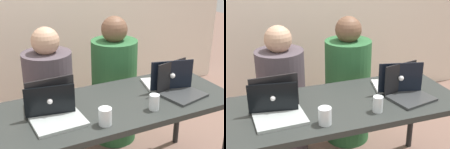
% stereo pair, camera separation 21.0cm
% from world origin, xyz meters
% --- Properties ---
extents(back_wall, '(4.50, 0.10, 2.40)m').
position_xyz_m(back_wall, '(0.00, 1.52, 1.20)').
color(back_wall, beige).
rests_on(back_wall, ground).
extents(desk, '(1.65, 0.69, 0.72)m').
position_xyz_m(desk, '(0.00, 0.00, 0.65)').
color(desk, '#2A2E2B').
rests_on(desk, ground).
extents(person_on_left, '(0.47, 0.47, 1.14)m').
position_xyz_m(person_on_left, '(-0.30, 0.63, 0.51)').
color(person_on_left, '#4D424A').
rests_on(person_on_left, ground).
extents(person_on_right, '(0.43, 0.43, 1.17)m').
position_xyz_m(person_on_right, '(0.30, 0.63, 0.52)').
color(person_on_right, '#2B6235').
rests_on(person_on_right, ground).
extents(laptop_front_right, '(0.32, 0.29, 0.23)m').
position_xyz_m(laptop_front_right, '(0.46, -0.08, 0.77)').
color(laptop_front_right, '#333537').
rests_on(laptop_front_right, desk).
extents(laptop_back_left, '(0.34, 0.26, 0.21)m').
position_xyz_m(laptop_back_left, '(-0.44, 0.07, 0.76)').
color(laptop_back_left, '#3B3B39').
rests_on(laptop_back_left, desk).
extents(laptop_front_left, '(0.32, 0.29, 0.24)m').
position_xyz_m(laptop_front_left, '(-0.43, -0.04, 0.77)').
color(laptop_front_left, '#ADB6B3').
rests_on(laptop_front_left, desk).
extents(laptop_back_right, '(0.37, 0.31, 0.23)m').
position_xyz_m(laptop_back_right, '(0.46, 0.07, 0.77)').
color(laptop_back_right, silver).
rests_on(laptop_back_right, desk).
extents(water_glass_left, '(0.08, 0.08, 0.11)m').
position_xyz_m(water_glass_left, '(-0.19, -0.23, 0.76)').
color(water_glass_left, white).
rests_on(water_glass_left, desk).
extents(water_glass_right, '(0.07, 0.07, 0.10)m').
position_xyz_m(water_glass_right, '(0.17, -0.19, 0.76)').
color(water_glass_right, white).
rests_on(water_glass_right, desk).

